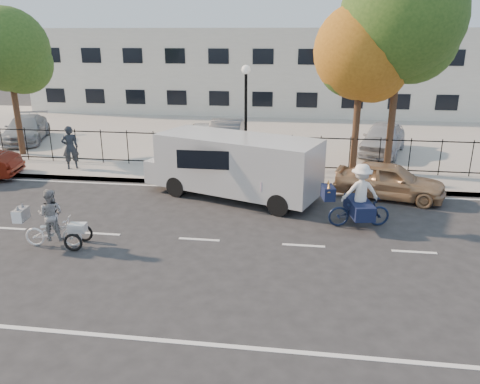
% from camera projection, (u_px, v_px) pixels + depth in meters
% --- Properties ---
extents(ground, '(120.00, 120.00, 0.00)m').
position_uv_depth(ground, '(199.00, 240.00, 13.53)').
color(ground, '#333334').
extents(road_markings, '(60.00, 9.52, 0.01)m').
position_uv_depth(road_markings, '(199.00, 239.00, 13.53)').
color(road_markings, silver).
rests_on(road_markings, ground).
extents(curb, '(60.00, 0.10, 0.15)m').
position_uv_depth(curb, '(227.00, 184.00, 18.24)').
color(curb, '#A8A399').
rests_on(curb, ground).
extents(sidewalk, '(60.00, 2.20, 0.15)m').
position_uv_depth(sidewalk, '(231.00, 176.00, 19.23)').
color(sidewalk, '#A8A399').
rests_on(sidewalk, ground).
extents(parking_lot, '(60.00, 15.60, 0.15)m').
position_uv_depth(parking_lot, '(254.00, 133.00, 27.57)').
color(parking_lot, '#A8A399').
rests_on(parking_lot, ground).
extents(iron_fence, '(58.00, 0.06, 1.50)m').
position_uv_depth(iron_fence, '(235.00, 151.00, 19.99)').
color(iron_fence, black).
rests_on(iron_fence, sidewalk).
extents(building, '(34.00, 10.00, 6.00)m').
position_uv_depth(building, '(269.00, 70.00, 36.01)').
color(building, silver).
rests_on(building, ground).
extents(lamppost, '(0.36, 0.36, 4.33)m').
position_uv_depth(lamppost, '(246.00, 100.00, 18.84)').
color(lamppost, black).
rests_on(lamppost, sidewalk).
extents(street_sign, '(0.85, 0.06, 1.80)m').
position_uv_depth(street_sign, '(190.00, 140.00, 19.69)').
color(street_sign, black).
rests_on(street_sign, sidewalk).
extents(zebra_trike, '(1.96, 0.81, 1.67)m').
position_uv_depth(zebra_trike, '(52.00, 225.00, 12.93)').
color(zebra_trike, white).
rests_on(zebra_trike, ground).
extents(unicorn_bike, '(1.81, 1.29, 1.79)m').
position_uv_depth(unicorn_bike, '(288.00, 192.00, 15.58)').
color(unicorn_bike, '#FFC2CF').
rests_on(unicorn_bike, ground).
extents(bull_bike, '(2.18, 1.52, 1.98)m').
position_uv_depth(bull_bike, '(359.00, 202.00, 14.26)').
color(bull_bike, '#101B38').
rests_on(bull_bike, ground).
extents(white_van, '(6.83, 3.99, 2.24)m').
position_uv_depth(white_van, '(234.00, 164.00, 16.63)').
color(white_van, silver).
rests_on(white_van, ground).
extents(gold_sedan, '(4.12, 2.48, 1.31)m').
position_uv_depth(gold_sedan, '(389.00, 180.00, 16.77)').
color(gold_sedan, tan).
rests_on(gold_sedan, ground).
extents(pedestrian, '(0.80, 0.72, 1.84)m').
position_uv_depth(pedestrian, '(70.00, 147.00, 19.81)').
color(pedestrian, black).
rests_on(pedestrian, sidewalk).
extents(lot_car_a, '(3.23, 4.90, 1.32)m').
position_uv_depth(lot_car_a, '(26.00, 129.00, 25.02)').
color(lot_car_a, '#9C9FA3').
rests_on(lot_car_a, parking_lot).
extents(lot_car_b, '(2.79, 4.52, 1.17)m').
position_uv_depth(lot_car_b, '(204.00, 137.00, 23.51)').
color(lot_car_b, white).
rests_on(lot_car_b, parking_lot).
extents(lot_car_c, '(1.66, 4.40, 1.43)m').
position_uv_depth(lot_car_c, '(226.00, 136.00, 23.08)').
color(lot_car_c, '#4F5357').
rests_on(lot_car_c, parking_lot).
extents(lot_car_d, '(2.95, 4.65, 1.47)m').
position_uv_depth(lot_car_d, '(383.00, 138.00, 22.39)').
color(lot_car_d, '#B7B9C0').
rests_on(lot_car_d, parking_lot).
extents(tree_west, '(3.73, 3.73, 6.83)m').
position_uv_depth(tree_west, '(12.00, 54.00, 21.06)').
color(tree_west, '#442D1D').
rests_on(tree_west, ground).
extents(tree_mid, '(3.75, 3.75, 6.87)m').
position_uv_depth(tree_mid, '(365.00, 56.00, 18.22)').
color(tree_mid, '#442D1D').
rests_on(tree_mid, ground).
extents(tree_east, '(4.69, 4.69, 8.59)m').
position_uv_depth(tree_east, '(405.00, 23.00, 17.65)').
color(tree_east, '#442D1D').
rests_on(tree_east, ground).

